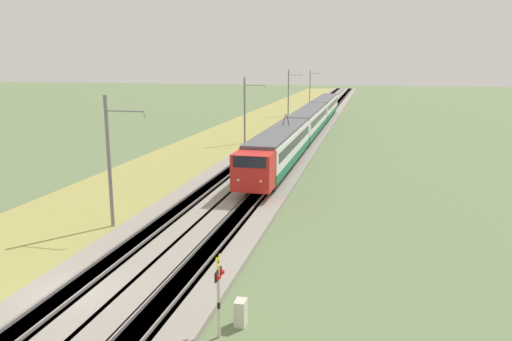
{
  "coord_description": "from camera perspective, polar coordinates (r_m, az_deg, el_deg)",
  "views": [
    {
      "loc": [
        -17.17,
        -12.06,
        9.8
      ],
      "look_at": [
        16.87,
        -4.18,
        2.17
      ],
      "focal_mm": 35.0,
      "sensor_mm": 36.0,
      "label": 1
    }
  ],
  "objects": [
    {
      "name": "ballast_main",
      "position": [
        68.92,
        2.83,
        4.26
      ],
      "size": [
        240.0,
        4.4,
        0.3
      ],
      "color": "gray",
      "rests_on": "ground"
    },
    {
      "name": "catenary_mast_mid",
      "position": [
        60.29,
        -1.26,
        6.93
      ],
      "size": [
        0.22,
        2.56,
        7.99
      ],
      "color": "slate",
      "rests_on": "ground"
    },
    {
      "name": "catenary_mast_near",
      "position": [
        30.43,
        -16.35,
        1.05
      ],
      "size": [
        0.22,
        2.56,
        7.96
      ],
      "color": "slate",
      "rests_on": "ground"
    },
    {
      "name": "passenger_train",
      "position": [
        65.76,
        6.09,
        5.71
      ],
      "size": [
        65.07,
        2.9,
        4.94
      ],
      "rotation": [
        0.0,
        0.0,
        3.14
      ],
      "color": "red",
      "rests_on": "ground"
    },
    {
      "name": "grass_verge",
      "position": [
        70.35,
        -2.37,
        4.35
      ],
      "size": [
        240.0,
        9.48,
        0.12
      ],
      "color": "#99934C",
      "rests_on": "ground"
    },
    {
      "name": "catenary_mast_distant",
      "position": [
        123.58,
        6.22,
        9.61
      ],
      "size": [
        0.22,
        2.56,
        7.94
      ],
      "color": "slate",
      "rests_on": "ground"
    },
    {
      "name": "catenary_mast_far",
      "position": [
        91.73,
        3.76,
        8.87
      ],
      "size": [
        0.22,
        2.56,
        8.36
      ],
      "color": "slate",
      "rests_on": "ground"
    },
    {
      "name": "crossing_signal_far",
      "position": [
        18.28,
        -4.26,
        -13.26
      ],
      "size": [
        0.7,
        0.23,
        3.17
      ],
      "rotation": [
        0.0,
        0.0,
        -1.57
      ],
      "color": "beige",
      "rests_on": "ground"
    },
    {
      "name": "track_adjacent",
      "position": [
        68.31,
        6.29,
        4.14
      ],
      "size": [
        240.0,
        1.57,
        0.45
      ],
      "color": "#4C4238",
      "rests_on": "ground"
    },
    {
      "name": "ground_plane",
      "position": [
        23.16,
        -20.48,
        -13.55
      ],
      "size": [
        400.0,
        400.0,
        0.0
      ],
      "primitive_type": "plane",
      "color": "#60754C"
    },
    {
      "name": "track_main",
      "position": [
        68.92,
        2.83,
        4.27
      ],
      "size": [
        240.0,
        1.57,
        0.45
      ],
      "color": "#4C4238",
      "rests_on": "ground"
    },
    {
      "name": "equipment_cabinet",
      "position": [
        19.63,
        -1.77,
        -15.94
      ],
      "size": [
        0.59,
        0.41,
        1.02
      ],
      "color": "beige",
      "rests_on": "ground"
    },
    {
      "name": "ballast_adjacent",
      "position": [
        68.31,
        6.29,
        4.13
      ],
      "size": [
        240.0,
        4.4,
        0.3
      ],
      "color": "gray",
      "rests_on": "ground"
    }
  ]
}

